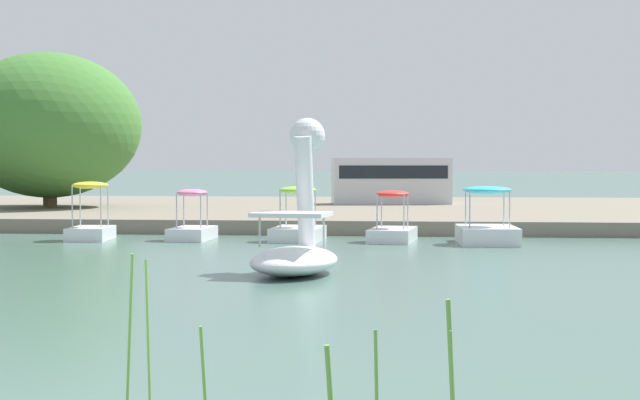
# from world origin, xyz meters

# --- Properties ---
(shore_bank_far) EXTENTS (110.80, 21.12, 0.43)m
(shore_bank_far) POSITION_xyz_m (0.00, 33.92, 0.21)
(shore_bank_far) COLOR slate
(shore_bank_far) RESTS_ON ground_plane
(swan_boat) EXTENTS (1.87, 2.99, 2.99)m
(swan_boat) POSITION_xyz_m (0.14, 13.24, 0.74)
(swan_boat) COLOR white
(swan_boat) RESTS_ON ground_plane
(pedal_boat_cyan) EXTENTS (1.61, 2.44, 1.51)m
(pedal_boat_cyan) POSITION_xyz_m (4.15, 20.89, 0.44)
(pedal_boat_cyan) COLOR white
(pedal_boat_cyan) RESTS_ON ground_plane
(pedal_boat_red) EXTENTS (1.32, 2.26, 1.37)m
(pedal_boat_red) POSITION_xyz_m (1.67, 21.39, 0.38)
(pedal_boat_red) COLOR white
(pedal_boat_red) RESTS_ON ground_plane
(pedal_boat_lime) EXTENTS (1.36, 2.12, 1.48)m
(pedal_boat_lime) POSITION_xyz_m (-0.88, 21.34, 0.41)
(pedal_boat_lime) COLOR white
(pedal_boat_lime) RESTS_ON ground_plane
(pedal_boat_pink) EXTENTS (1.05, 1.92, 1.39)m
(pedal_boat_pink) POSITION_xyz_m (-3.81, 21.39, 0.39)
(pedal_boat_pink) COLOR white
(pedal_boat_pink) RESTS_ON ground_plane
(pedal_boat_yellow) EXTENTS (1.19, 1.84, 1.60)m
(pedal_boat_yellow) POSITION_xyz_m (-6.58, 21.07, 0.50)
(pedal_boat_yellow) COLOR white
(pedal_boat_yellow) RESTS_ON ground_plane
(tree_willow_near_path) EXTENTS (9.24, 9.48, 5.84)m
(tree_willow_near_path) POSITION_xyz_m (-11.62, 31.22, 3.53)
(tree_willow_near_path) COLOR brown
(tree_willow_near_path) RESTS_ON shore_bank_far
(parked_van) EXTENTS (5.02, 2.58, 1.88)m
(parked_van) POSITION_xyz_m (1.09, 35.90, 1.45)
(parked_van) COLOR silver
(parked_van) RESTS_ON shore_bank_far
(reed_clump_foreground) EXTENTS (2.81, 1.47, 1.45)m
(reed_clump_foreground) POSITION_xyz_m (1.73, 0.84, 0.57)
(reed_clump_foreground) COLOR #669942
(reed_clump_foreground) RESTS_ON ground_plane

